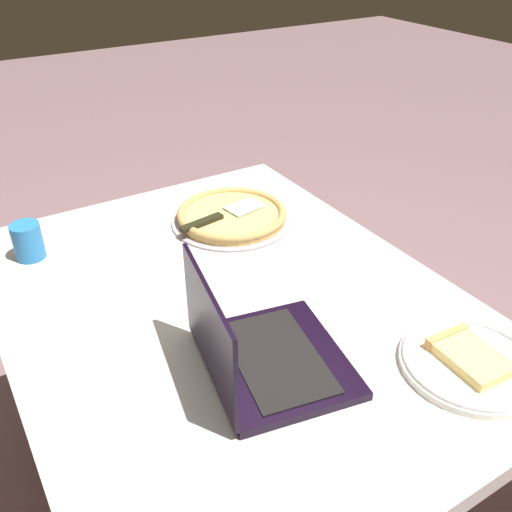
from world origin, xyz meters
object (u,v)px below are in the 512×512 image
object	(u,v)px
drink_cup	(28,241)
laptop	(258,353)
pizza_tray	(232,215)
pizza_plate	(470,361)
dining_table	(231,321)

from	to	relation	value
drink_cup	laptop	bearing A→B (deg)	-156.55
pizza_tray	laptop	bearing A→B (deg)	155.49
laptop	pizza_tray	world-z (taller)	laptop
pizza_plate	pizza_tray	xyz separation A→B (m)	(0.74, 0.10, 0.01)
pizza_tray	drink_cup	bearing A→B (deg)	79.21
laptop	pizza_plate	distance (m)	0.40
laptop	pizza_tray	bearing A→B (deg)	-24.51
dining_table	laptop	distance (m)	0.25
pizza_tray	drink_cup	xyz separation A→B (m)	(0.10, 0.52, 0.03)
drink_cup	dining_table	bearing A→B (deg)	-140.86
dining_table	pizza_plate	world-z (taller)	pizza_plate
pizza_plate	laptop	bearing A→B (deg)	59.58
pizza_plate	drink_cup	size ratio (longest dim) A/B	2.88
dining_table	laptop	size ratio (longest dim) A/B	3.66
laptop	drink_cup	bearing A→B (deg)	23.45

